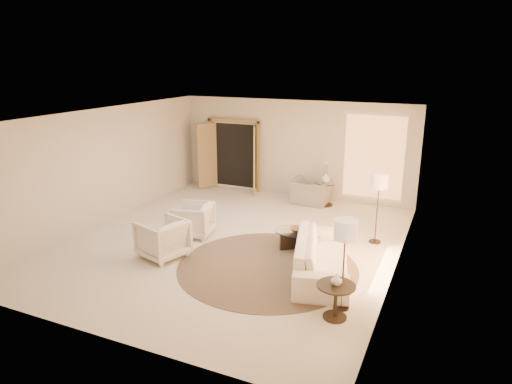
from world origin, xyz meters
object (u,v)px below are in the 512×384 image
at_px(side_table, 325,191).
at_px(end_table, 336,295).
at_px(armchair_left, 193,218).
at_px(armchair_right, 163,237).
at_px(floor_lamp_near, 379,184).
at_px(side_vase, 326,178).
at_px(floor_lamp_far, 345,234).
at_px(bowl, 298,230).
at_px(coffee_table, 298,238).
at_px(accent_chair, 310,188).
at_px(sofa, 322,256).
at_px(end_vase, 337,280).

bearing_deg(side_table, end_table, -72.51).
xyz_separation_m(armchair_left, armchair_right, (0.06, -1.27, 0.02)).
distance_m(floor_lamp_near, side_vase, 2.81).
bearing_deg(floor_lamp_far, bowl, 125.86).
bearing_deg(coffee_table, armchair_left, -174.08).
relative_size(accent_chair, end_table, 1.70).
xyz_separation_m(armchair_left, accent_chair, (1.71, 3.41, 0.03)).
bearing_deg(sofa, bowl, 25.28).
bearing_deg(armchair_right, coffee_table, 140.22).
relative_size(end_table, floor_lamp_near, 0.38).
relative_size(side_table, floor_lamp_near, 0.42).
xyz_separation_m(sofa, side_table, (-1.10, 4.09, 0.04)).
distance_m(floor_lamp_far, bowl, 2.62).
bearing_deg(side_vase, side_table, 63.43).
relative_size(armchair_left, side_vase, 3.24).
distance_m(sofa, armchair_left, 3.31).
xyz_separation_m(accent_chair, side_vase, (0.43, 0.00, 0.33)).
xyz_separation_m(armchair_right, floor_lamp_near, (3.84, 2.55, 0.90)).
bearing_deg(coffee_table, floor_lamp_near, 35.50).
bearing_deg(accent_chair, armchair_right, 72.52).
bearing_deg(sofa, side_table, -0.18).
relative_size(sofa, bowl, 7.10).
relative_size(coffee_table, side_table, 1.99).
relative_size(floor_lamp_far, bowl, 4.44).
relative_size(end_table, side_table, 0.92).
height_order(bowl, end_vase, end_vase).
relative_size(floor_lamp_far, side_vase, 5.94).
bearing_deg(armchair_right, floor_lamp_near, 141.38).
bearing_deg(side_table, armchair_right, -114.04).
xyz_separation_m(armchair_right, accent_chair, (1.66, 4.67, 0.01)).
bearing_deg(accent_chair, end_table, 113.50).
height_order(floor_lamp_near, floor_lamp_far, floor_lamp_near).
distance_m(end_table, floor_lamp_near, 3.50).
height_order(armchair_left, floor_lamp_near, floor_lamp_near).
bearing_deg(sofa, side_vase, -0.18).
relative_size(armchair_left, end_vase, 4.61).
bearing_deg(armchair_right, armchair_left, -159.73).
height_order(coffee_table, side_vase, side_vase).
height_order(sofa, end_table, sofa).
bearing_deg(floor_lamp_far, armchair_left, 155.75).
height_order(armchair_left, side_vase, side_vase).
xyz_separation_m(armchair_right, end_table, (3.82, -0.82, -0.05)).
bearing_deg(end_table, floor_lamp_far, 86.23).
height_order(armchair_left, armchair_right, armchair_right).
bearing_deg(side_vase, coffee_table, -84.53).
xyz_separation_m(accent_chair, side_table, (0.43, 0.00, -0.05)).
distance_m(armchair_left, end_table, 4.40).
bearing_deg(floor_lamp_near, side_table, 129.59).
bearing_deg(end_table, coffee_table, 121.43).
xyz_separation_m(armchair_left, end_table, (3.87, -2.09, -0.03)).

